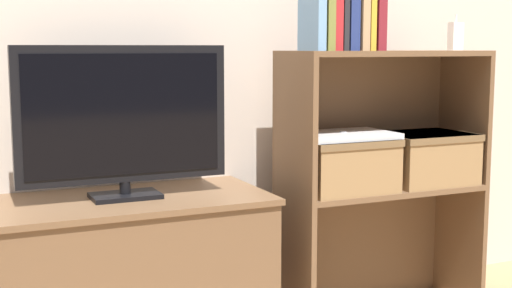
# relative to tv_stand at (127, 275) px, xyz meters

# --- Properties ---
(tv_stand) EXTENTS (0.93, 0.47, 0.52)m
(tv_stand) POSITION_rel_tv_stand_xyz_m (0.00, 0.00, 0.00)
(tv_stand) COLOR brown
(tv_stand) RESTS_ON ground_plane
(tv) EXTENTS (0.68, 0.14, 0.49)m
(tv) POSITION_rel_tv_stand_xyz_m (0.00, -0.00, 0.52)
(tv) COLOR black
(tv) RESTS_ON tv_stand
(bookshelf_lower_tier) EXTENTS (0.76, 0.30, 0.49)m
(bookshelf_lower_tier) POSITION_rel_tv_stand_xyz_m (0.95, -0.01, 0.05)
(bookshelf_lower_tier) COLOR brown
(bookshelf_lower_tier) RESTS_ON ground_plane
(bookshelf_upper_tier) EXTENTS (0.76, 0.30, 0.50)m
(bookshelf_upper_tier) POSITION_rel_tv_stand_xyz_m (0.95, -0.01, 0.54)
(bookshelf_upper_tier) COLOR brown
(bookshelf_upper_tier) RESTS_ON bookshelf_lower_tier
(book_skyblue) EXTENTS (0.03, 0.15, 0.23)m
(book_skyblue) POSITION_rel_tv_stand_xyz_m (0.61, -0.13, 0.85)
(book_skyblue) COLOR #709ECC
(book_skyblue) RESTS_ON bookshelf_upper_tier
(book_olive) EXTENTS (0.03, 0.14, 0.21)m
(book_olive) POSITION_rel_tv_stand_xyz_m (0.65, -0.13, 0.83)
(book_olive) COLOR olive
(book_olive) RESTS_ON bookshelf_upper_tier
(book_crimson) EXTENTS (0.03, 0.12, 0.18)m
(book_crimson) POSITION_rel_tv_stand_xyz_m (0.69, -0.13, 0.82)
(book_crimson) COLOR #B22328
(book_crimson) RESTS_ON bookshelf_upper_tier
(book_charcoal) EXTENTS (0.02, 0.13, 0.18)m
(book_charcoal) POSITION_rel_tv_stand_xyz_m (0.71, -0.13, 0.82)
(book_charcoal) COLOR #232328
(book_charcoal) RESTS_ON bookshelf_upper_tier
(book_navy) EXTENTS (0.04, 0.13, 0.24)m
(book_navy) POSITION_rel_tv_stand_xyz_m (0.75, -0.13, 0.85)
(book_navy) COLOR navy
(book_navy) RESTS_ON bookshelf_upper_tier
(book_tan) EXTENTS (0.03, 0.14, 0.19)m
(book_tan) POSITION_rel_tv_stand_xyz_m (0.79, -0.13, 0.83)
(book_tan) COLOR tan
(book_tan) RESTS_ON bookshelf_upper_tier
(book_mustard) EXTENTS (0.02, 0.13, 0.21)m
(book_mustard) POSITION_rel_tv_stand_xyz_m (0.82, -0.13, 0.84)
(book_mustard) COLOR gold
(book_mustard) RESTS_ON bookshelf_upper_tier
(book_maroon) EXTENTS (0.03, 0.14, 0.24)m
(book_maroon) POSITION_rel_tv_stand_xyz_m (0.85, -0.13, 0.85)
(book_maroon) COLOR maroon
(book_maroon) RESTS_ON bookshelf_upper_tier
(baby_monitor) EXTENTS (0.05, 0.03, 0.14)m
(baby_monitor) POSITION_rel_tv_stand_xyz_m (1.26, -0.07, 0.79)
(baby_monitor) COLOR white
(baby_monitor) RESTS_ON bookshelf_upper_tier
(storage_basket_left) EXTENTS (0.34, 0.27, 0.19)m
(storage_basket_left) POSITION_rel_tv_stand_xyz_m (0.77, -0.09, 0.34)
(storage_basket_left) COLOR #937047
(storage_basket_left) RESTS_ON bookshelf_lower_tier
(storage_basket_right) EXTENTS (0.34, 0.27, 0.19)m
(storage_basket_right) POSITION_rel_tv_stand_xyz_m (1.13, -0.09, 0.34)
(storage_basket_right) COLOR #937047
(storage_basket_right) RESTS_ON bookshelf_lower_tier
(laptop) EXTENTS (0.35, 0.24, 0.02)m
(laptop) POSITION_rel_tv_stand_xyz_m (0.77, -0.09, 0.43)
(laptop) COLOR white
(laptop) RESTS_ON storage_basket_left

